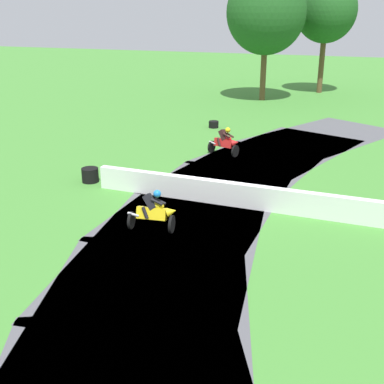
{
  "coord_description": "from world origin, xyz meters",
  "views": [
    {
      "loc": [
        5.13,
        -17.06,
        7.08
      ],
      "look_at": [
        0.0,
        -1.46,
        0.9
      ],
      "focal_mm": 46.91,
      "sensor_mm": 36.0,
      "label": 1
    }
  ],
  "objects_px": {
    "tire_stack_near": "(214,124)",
    "motorcycle_chase_yellow": "(154,212)",
    "motorcycle_lead_red": "(225,142)",
    "tire_stack_mid_a": "(90,175)"
  },
  "relations": [
    {
      "from": "tire_stack_near",
      "to": "motorcycle_lead_red",
      "type": "bearing_deg",
      "value": -68.49
    },
    {
      "from": "motorcycle_chase_yellow",
      "to": "tire_stack_mid_a",
      "type": "height_order",
      "value": "motorcycle_chase_yellow"
    },
    {
      "from": "motorcycle_chase_yellow",
      "to": "tire_stack_near",
      "type": "bearing_deg",
      "value": 98.26
    },
    {
      "from": "tire_stack_near",
      "to": "motorcycle_chase_yellow",
      "type": "bearing_deg",
      "value": -81.74
    },
    {
      "from": "motorcycle_chase_yellow",
      "to": "motorcycle_lead_red",
      "type": "bearing_deg",
      "value": 90.01
    },
    {
      "from": "motorcycle_lead_red",
      "to": "tire_stack_mid_a",
      "type": "distance_m",
      "value": 7.24
    },
    {
      "from": "tire_stack_near",
      "to": "tire_stack_mid_a",
      "type": "bearing_deg",
      "value": -101.37
    },
    {
      "from": "motorcycle_chase_yellow",
      "to": "tire_stack_near",
      "type": "xyz_separation_m",
      "value": [
        -2.14,
        14.75,
        -0.44
      ]
    },
    {
      "from": "motorcycle_lead_red",
      "to": "motorcycle_chase_yellow",
      "type": "distance_m",
      "value": 9.33
    },
    {
      "from": "motorcycle_chase_yellow",
      "to": "tire_stack_near",
      "type": "height_order",
      "value": "motorcycle_chase_yellow"
    }
  ]
}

